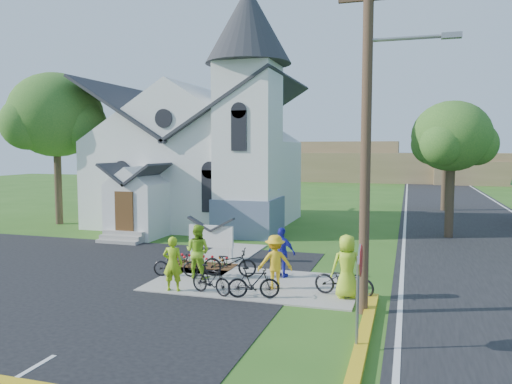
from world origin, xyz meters
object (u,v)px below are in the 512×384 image
(church_sign, at_px, (211,237))
(bike_1, at_px, (211,280))
(cyclist_0, at_px, (173,264))
(cyclist_2, at_px, (282,252))
(cyclist_4, at_px, (347,266))
(cyclist_1, at_px, (198,251))
(cyclist_3, at_px, (275,262))
(stop_sign, at_px, (359,274))
(bike_0, at_px, (176,264))
(utility_pole, at_px, (369,119))
(bike_4, at_px, (344,280))
(bike_2, at_px, (230,262))
(bike_3, at_px, (254,283))

(church_sign, relative_size, bike_1, 1.44)
(cyclist_0, xyz_separation_m, cyclist_2, (2.93, 2.68, 0.01))
(cyclist_4, bearing_deg, cyclist_1, -32.57)
(cyclist_3, bearing_deg, stop_sign, 104.29)
(bike_0, relative_size, cyclist_1, 0.86)
(utility_pole, distance_m, bike_1, 6.84)
(cyclist_0, xyz_separation_m, cyclist_1, (0.12, 1.70, 0.07))
(cyclist_0, relative_size, cyclist_3, 1.00)
(bike_1, relative_size, cyclist_2, 0.86)
(bike_0, relative_size, bike_1, 1.07)
(cyclist_3, distance_m, bike_4, 2.30)
(bike_1, height_order, cyclist_2, cyclist_2)
(cyclist_4, relative_size, bike_4, 1.03)
(stop_sign, bearing_deg, bike_2, 133.83)
(cyclist_0, distance_m, cyclist_3, 3.30)
(utility_pole, xyz_separation_m, cyclist_4, (-0.66, 1.19, -4.38))
(bike_0, bearing_deg, cyclist_2, -84.79)
(utility_pole, xyz_separation_m, bike_3, (-3.37, 0.30, -4.87))
(cyclist_0, distance_m, cyclist_1, 1.70)
(utility_pole, relative_size, cyclist_0, 5.66)
(church_sign, bearing_deg, stop_sign, -48.12)
(cyclist_4, bearing_deg, bike_0, -31.10)
(stop_sign, xyz_separation_m, bike_0, (-6.88, 4.67, -1.30))
(bike_1, relative_size, bike_4, 0.81)
(bike_0, distance_m, cyclist_3, 3.84)
(cyclist_3, xyz_separation_m, cyclist_4, (2.36, -0.33, 0.09))
(cyclist_1, height_order, bike_1, cyclist_1)
(church_sign, xyz_separation_m, utility_pole, (6.56, -4.70, 4.38))
(cyclist_1, bearing_deg, bike_2, -144.18)
(utility_pole, xyz_separation_m, bike_2, (-4.97, 2.55, -4.85))
(cyclist_4, height_order, bike_4, cyclist_4)
(cyclist_0, relative_size, bike_1, 1.15)
(stop_sign, bearing_deg, cyclist_4, 100.68)
(cyclist_4, bearing_deg, bike_1, -11.63)
(stop_sign, bearing_deg, cyclist_0, 154.01)
(bike_2, distance_m, cyclist_4, 4.53)
(bike_1, relative_size, bike_3, 0.96)
(bike_2, height_order, bike_3, bike_2)
(bike_3, bearing_deg, bike_1, 75.22)
(cyclist_2, bearing_deg, bike_4, 159.39)
(stop_sign, height_order, cyclist_4, stop_sign)
(bike_2, relative_size, cyclist_3, 1.09)
(church_sign, bearing_deg, bike_1, -67.79)
(cyclist_1, bearing_deg, bike_4, -179.87)
(cyclist_2, height_order, bike_2, cyclist_2)
(church_sign, relative_size, bike_0, 1.34)
(cyclist_3, bearing_deg, church_sign, -63.83)
(cyclist_0, xyz_separation_m, cyclist_4, (5.43, 0.89, 0.09))
(stop_sign, relative_size, bike_1, 1.62)
(church_sign, xyz_separation_m, bike_3, (3.19, -4.40, -0.50))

